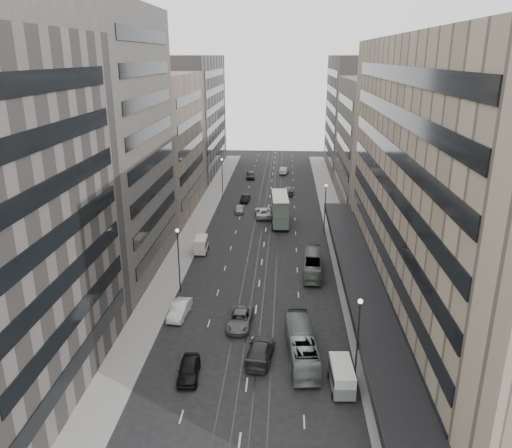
% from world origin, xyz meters
% --- Properties ---
extents(ground, '(220.00, 220.00, 0.00)m').
position_xyz_m(ground, '(0.00, 0.00, 0.00)').
color(ground, black).
rests_on(ground, ground).
extents(sidewalk_right, '(4.00, 125.00, 0.15)m').
position_xyz_m(sidewalk_right, '(12.00, 37.50, 0.07)').
color(sidewalk_right, gray).
rests_on(sidewalk_right, ground).
extents(sidewalk_left, '(4.00, 125.00, 0.15)m').
position_xyz_m(sidewalk_left, '(-12.00, 37.50, 0.07)').
color(sidewalk_left, gray).
rests_on(sidewalk_left, ground).
extents(department_store, '(19.20, 60.00, 30.00)m').
position_xyz_m(department_store, '(21.45, 8.00, 14.95)').
color(department_store, gray).
rests_on(department_store, ground).
extents(building_right_mid, '(15.00, 28.00, 24.00)m').
position_xyz_m(building_right_mid, '(21.50, 52.00, 12.00)').
color(building_right_mid, '#48423E').
rests_on(building_right_mid, ground).
extents(building_right_far, '(15.00, 32.00, 28.00)m').
position_xyz_m(building_right_far, '(21.50, 82.00, 14.00)').
color(building_right_far, '#635D59').
rests_on(building_right_far, ground).
extents(building_left_b, '(15.00, 26.00, 34.00)m').
position_xyz_m(building_left_b, '(-21.50, 19.00, 17.00)').
color(building_left_b, '#48423E').
rests_on(building_left_b, ground).
extents(building_left_c, '(15.00, 28.00, 25.00)m').
position_xyz_m(building_left_c, '(-21.50, 46.00, 12.50)').
color(building_left_c, gray).
rests_on(building_left_c, ground).
extents(building_left_d, '(15.00, 38.00, 28.00)m').
position_xyz_m(building_left_d, '(-21.50, 79.00, 14.00)').
color(building_left_d, '#635D59').
rests_on(building_left_d, ground).
extents(lamp_right_near, '(0.44, 0.44, 8.32)m').
position_xyz_m(lamp_right_near, '(9.70, -5.00, 5.20)').
color(lamp_right_near, '#262628').
rests_on(lamp_right_near, ground).
extents(lamp_right_far, '(0.44, 0.44, 8.32)m').
position_xyz_m(lamp_right_far, '(9.70, 35.00, 5.20)').
color(lamp_right_far, '#262628').
rests_on(lamp_right_far, ground).
extents(lamp_left_near, '(0.44, 0.44, 8.32)m').
position_xyz_m(lamp_left_near, '(-9.70, 12.00, 5.20)').
color(lamp_left_near, '#262628').
rests_on(lamp_left_near, ground).
extents(lamp_left_far, '(0.44, 0.44, 8.32)m').
position_xyz_m(lamp_left_far, '(-9.70, 55.00, 5.20)').
color(lamp_left_far, '#262628').
rests_on(lamp_left_far, ground).
extents(bus_near, '(3.30, 10.60, 2.91)m').
position_xyz_m(bus_near, '(4.95, -1.51, 1.45)').
color(bus_near, gray).
rests_on(bus_near, ground).
extents(bus_far, '(2.82, 9.70, 2.67)m').
position_xyz_m(bus_far, '(7.03, 18.56, 1.34)').
color(bus_far, gray).
rests_on(bus_far, ground).
extents(double_decker, '(3.36, 9.60, 5.18)m').
position_xyz_m(double_decker, '(2.28, 39.11, 2.79)').
color(double_decker, slate).
rests_on(double_decker, ground).
extents(vw_microbus, '(2.19, 4.49, 2.38)m').
position_xyz_m(vw_microbus, '(8.38, -6.01, 1.32)').
color(vw_microbus, slate).
rests_on(vw_microbus, ground).
extents(panel_van, '(1.97, 3.82, 2.37)m').
position_xyz_m(panel_van, '(-9.20, 25.06, 1.31)').
color(panel_van, silver).
rests_on(panel_van, ground).
extents(sedan_0, '(2.18, 4.77, 1.59)m').
position_xyz_m(sedan_0, '(-5.36, -5.20, 0.79)').
color(sedan_0, black).
rests_on(sedan_0, ground).
extents(sedan_1, '(2.10, 5.03, 1.62)m').
position_xyz_m(sedan_1, '(-8.50, 5.96, 0.81)').
color(sedan_1, white).
rests_on(sedan_1, ground).
extents(sedan_2, '(2.79, 5.60, 1.53)m').
position_xyz_m(sedan_2, '(-1.55, 4.18, 0.76)').
color(sedan_2, '#5C5C5F').
rests_on(sedan_2, ground).
extents(sedan_3, '(3.05, 6.17, 1.72)m').
position_xyz_m(sedan_3, '(1.00, -1.91, 0.86)').
color(sedan_3, '#29292C').
rests_on(sedan_3, ground).
extents(sedan_4, '(2.05, 4.07, 1.33)m').
position_xyz_m(sedan_4, '(-5.43, 45.44, 0.66)').
color(sedan_4, '#B1AC93').
rests_on(sedan_4, ground).
extents(sedan_5, '(1.89, 4.37, 1.40)m').
position_xyz_m(sedan_5, '(-4.84, 52.69, 0.70)').
color(sedan_5, black).
rests_on(sedan_5, ground).
extents(sedan_6, '(3.45, 6.40, 1.71)m').
position_xyz_m(sedan_6, '(-0.79, 43.05, 0.85)').
color(sedan_6, silver).
rests_on(sedan_6, ground).
extents(sedan_7, '(2.71, 5.68, 1.60)m').
position_xyz_m(sedan_7, '(3.74, 59.10, 0.80)').
color(sedan_7, '#5B5C5E').
rests_on(sedan_7, ground).
extents(sedan_8, '(2.34, 4.96, 1.64)m').
position_xyz_m(sedan_8, '(-5.17, 72.76, 0.82)').
color(sedan_8, '#262628').
rests_on(sedan_8, ground).
extents(sedan_9, '(2.26, 5.22, 1.67)m').
position_xyz_m(sedan_9, '(2.75, 78.36, 0.84)').
color(sedan_9, '#BFB89E').
rests_on(sedan_9, ground).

